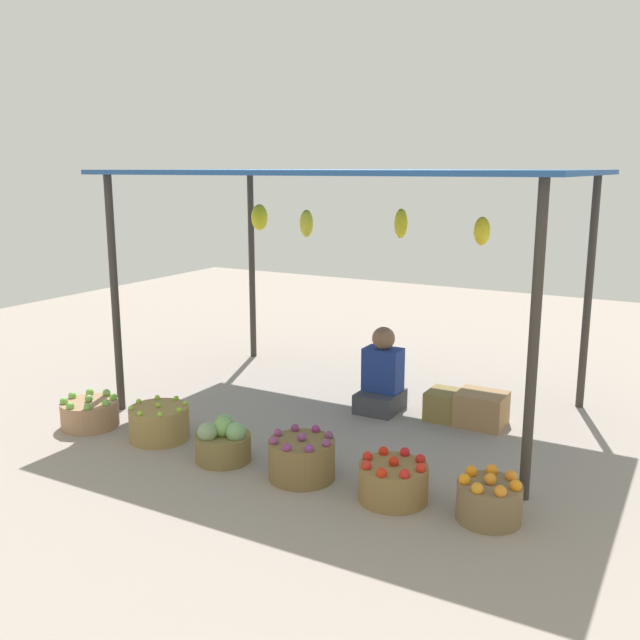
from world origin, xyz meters
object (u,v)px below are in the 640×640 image
basket_limes (159,423)px  wooden_crate_stacked_rear (481,409)px  basket_green_apples (90,413)px  basket_red_tomatoes (393,481)px  wooden_crate_near_vendor (448,405)px  basket_oranges (489,500)px  basket_cabbages (223,442)px  vendor_person (382,379)px  basket_purple_onions (302,458)px

basket_limes → wooden_crate_stacked_rear: (2.22, 1.61, 0.01)m
basket_green_apples → wooden_crate_stacked_rear: 3.39m
basket_red_tomatoes → wooden_crate_stacked_rear: (0.10, 1.67, 0.01)m
wooden_crate_stacked_rear → basket_red_tomatoes: bearing=-93.5°
basket_green_apples → wooden_crate_near_vendor: basket_green_apples is taller
basket_oranges → wooden_crate_near_vendor: size_ratio=1.12×
basket_oranges → basket_cabbages: bearing=-178.0°
vendor_person → basket_purple_onions: size_ratio=1.62×
basket_oranges → vendor_person: bearing=132.9°
basket_red_tomatoes → wooden_crate_stacked_rear: bearing=86.5°
basket_purple_onions → wooden_crate_stacked_rear: 1.86m
wooden_crate_stacked_rear → wooden_crate_near_vendor: bearing=179.7°
basket_limes → wooden_crate_near_vendor: basket_limes is taller
wooden_crate_near_vendor → wooden_crate_stacked_rear: wooden_crate_stacked_rear is taller
basket_purple_onions → basket_cabbages: bearing=-177.9°
vendor_person → basket_red_tomatoes: 1.81m
wooden_crate_near_vendor → basket_oranges: bearing=-62.9°
basket_green_apples → basket_oranges: 3.48m
vendor_person → wooden_crate_near_vendor: (0.62, 0.06, -0.17)m
vendor_person → basket_red_tomatoes: (0.82, -1.61, -0.17)m
basket_limes → basket_purple_onions: bearing=-2.7°
basket_purple_onions → basket_red_tomatoes: 0.71m
basket_green_apples → basket_cabbages: (1.44, -0.02, 0.02)m
vendor_person → basket_purple_onions: 1.63m
basket_limes → basket_red_tomatoes: (2.11, -0.06, -0.01)m
basket_cabbages → basket_limes: bearing=172.7°
vendor_person → basket_oranges: (1.46, -1.57, -0.16)m
basket_green_apples → wooden_crate_stacked_rear: size_ratio=1.20×
basket_limes → basket_red_tomatoes: size_ratio=1.04×
basket_red_tomatoes → basket_oranges: (0.64, 0.04, 0.00)m
basket_green_apples → basket_cabbages: basket_cabbages is taller
basket_purple_onions → basket_oranges: (1.35, 0.05, -0.01)m
basket_cabbages → basket_oranges: bearing=2.0°
wooden_crate_near_vendor → vendor_person: bearing=-174.3°
basket_red_tomatoes → basket_oranges: bearing=3.5°
basket_green_apples → wooden_crate_near_vendor: 3.13m
vendor_person → wooden_crate_stacked_rear: size_ratio=1.91×
basket_limes → wooden_crate_stacked_rear: size_ratio=1.20×
basket_red_tomatoes → wooden_crate_stacked_rear: basket_red_tomatoes is taller
vendor_person → wooden_crate_near_vendor: vendor_person is taller
vendor_person → basket_cabbages: vendor_person is taller
vendor_person → basket_cabbages: 1.75m
basket_purple_onions → wooden_crate_near_vendor: size_ratio=1.31×
basket_cabbages → basket_oranges: 2.04m
basket_cabbages → wooden_crate_near_vendor: size_ratio=1.17×
basket_limes → basket_oranges: (2.75, -0.02, -0.00)m
vendor_person → wooden_crate_near_vendor: bearing=5.7°
basket_purple_onions → basket_red_tomatoes: basket_purple_onions is taller
basket_purple_onions → wooden_crate_near_vendor: basket_purple_onions is taller
vendor_person → basket_purple_onions: (0.11, -1.62, -0.15)m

